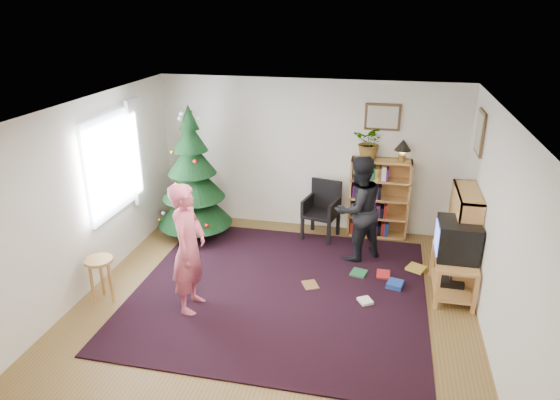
% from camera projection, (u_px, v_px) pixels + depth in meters
% --- Properties ---
extents(floor, '(5.00, 5.00, 0.00)m').
position_uv_depth(floor, '(275.00, 303.00, 6.41)').
color(floor, brown).
rests_on(floor, ground).
extents(ceiling, '(5.00, 5.00, 0.00)m').
position_uv_depth(ceiling, '(275.00, 110.00, 5.49)').
color(ceiling, white).
rests_on(ceiling, wall_back).
extents(wall_back, '(5.00, 0.02, 2.50)m').
position_uv_depth(wall_back, '(309.00, 155.00, 8.22)').
color(wall_back, silver).
rests_on(wall_back, floor).
extents(wall_front, '(5.00, 0.02, 2.50)m').
position_uv_depth(wall_front, '(200.00, 345.00, 3.68)').
color(wall_front, silver).
rests_on(wall_front, floor).
extents(wall_left, '(0.02, 5.00, 2.50)m').
position_uv_depth(wall_left, '(87.00, 198.00, 6.44)').
color(wall_left, silver).
rests_on(wall_left, floor).
extents(wall_right, '(0.02, 5.00, 2.50)m').
position_uv_depth(wall_right, '(497.00, 233.00, 5.45)').
color(wall_right, silver).
rests_on(wall_right, floor).
extents(rug, '(3.80, 3.60, 0.02)m').
position_uv_depth(rug, '(280.00, 290.00, 6.68)').
color(rug, black).
rests_on(rug, floor).
extents(window_pane, '(0.04, 1.20, 1.40)m').
position_uv_depth(window_pane, '(110.00, 166.00, 6.89)').
color(window_pane, silver).
rests_on(window_pane, wall_left).
extents(curtain, '(0.06, 0.35, 1.60)m').
position_uv_depth(curtain, '(137.00, 152.00, 7.52)').
color(curtain, silver).
rests_on(curtain, wall_left).
extents(picture_back, '(0.55, 0.03, 0.42)m').
position_uv_depth(picture_back, '(383.00, 117.00, 7.71)').
color(picture_back, '#4C3319').
rests_on(picture_back, wall_back).
extents(picture_right, '(0.03, 0.50, 0.60)m').
position_uv_depth(picture_right, '(480.00, 132.00, 6.79)').
color(picture_right, '#4C3319').
rests_on(picture_right, wall_right).
extents(christmas_tree, '(1.20, 1.20, 2.18)m').
position_uv_depth(christmas_tree, '(193.00, 184.00, 7.95)').
color(christmas_tree, '#3F2816').
rests_on(christmas_tree, rug).
extents(bookshelf_back, '(0.95, 0.30, 1.30)m').
position_uv_depth(bookshelf_back, '(379.00, 198.00, 8.05)').
color(bookshelf_back, '#BB7F42').
rests_on(bookshelf_back, floor).
extents(bookshelf_right, '(0.30, 0.95, 1.30)m').
position_uv_depth(bookshelf_right, '(462.00, 235.00, 6.76)').
color(bookshelf_right, '#BB7F42').
rests_on(bookshelf_right, floor).
extents(tv_stand, '(0.51, 0.91, 0.55)m').
position_uv_depth(tv_stand, '(453.00, 271.00, 6.52)').
color(tv_stand, '#BB7F42').
rests_on(tv_stand, floor).
extents(crt_tv, '(0.52, 0.56, 0.49)m').
position_uv_depth(crt_tv, '(457.00, 239.00, 6.35)').
color(crt_tv, black).
rests_on(crt_tv, tv_stand).
extents(armchair, '(0.61, 0.62, 0.93)m').
position_uv_depth(armchair, '(322.00, 207.00, 8.12)').
color(armchair, black).
rests_on(armchair, rug).
extents(stool, '(0.36, 0.36, 0.59)m').
position_uv_depth(stool, '(100.00, 268.00, 6.33)').
color(stool, '#BB7F42').
rests_on(stool, floor).
extents(person_standing, '(0.42, 0.62, 1.67)m').
position_uv_depth(person_standing, '(189.00, 249.00, 6.02)').
color(person_standing, '#C95062').
rests_on(person_standing, rug).
extents(person_by_chair, '(0.98, 0.97, 1.60)m').
position_uv_depth(person_by_chair, '(358.00, 209.00, 7.26)').
color(person_by_chair, black).
rests_on(person_by_chair, rug).
extents(potted_plant, '(0.61, 0.57, 0.55)m').
position_uv_depth(potted_plant, '(370.00, 142.00, 7.76)').
color(potted_plant, gray).
rests_on(potted_plant, bookshelf_back).
extents(table_lamp, '(0.26, 0.26, 0.35)m').
position_uv_depth(table_lamp, '(403.00, 147.00, 7.67)').
color(table_lamp, '#A57F33').
rests_on(table_lamp, bookshelf_back).
extents(floor_clutter, '(1.62, 1.21, 0.08)m').
position_uv_depth(floor_clutter, '(372.00, 280.00, 6.86)').
color(floor_clutter, '#A51E19').
rests_on(floor_clutter, rug).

